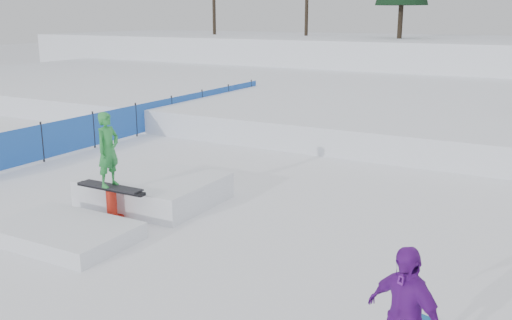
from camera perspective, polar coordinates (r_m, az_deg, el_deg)
The scene contains 6 objects.
ground at distance 10.18m, azimuth -8.03°, elevation -8.14°, with size 120.00×120.00×0.00m, color white.
snow_berm at distance 37.99m, azimuth 20.52°, elevation 9.46°, with size 60.00×14.00×2.40m, color white.
snow_midrise at distance 24.40m, azimuth 15.16°, elevation 5.71°, with size 50.00×18.00×0.80m, color white.
safety_fence at distance 18.93m, azimuth -11.89°, elevation 3.97°, with size 0.05×16.00×1.10m.
spectator_purple at distance 6.34m, azimuth 14.54°, elevation -15.06°, with size 0.94×0.39×1.61m, color #6B1899.
jib_rail_feature at distance 11.77m, azimuth -12.32°, elevation -3.61°, with size 2.60×4.40×2.11m.
Camera 1 is at (5.74, -7.46, 3.87)m, focal length 40.00 mm.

